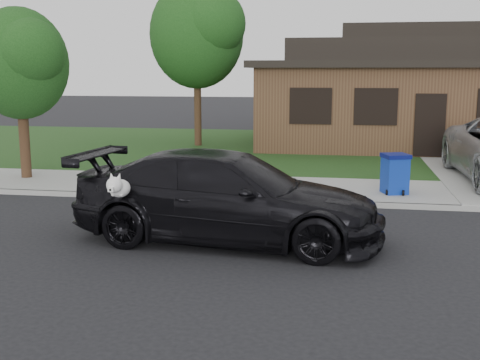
# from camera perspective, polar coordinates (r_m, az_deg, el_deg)

# --- Properties ---
(ground) EXTENTS (120.00, 120.00, 0.00)m
(ground) POSITION_cam_1_polar(r_m,az_deg,el_deg) (10.50, 3.23, -6.46)
(ground) COLOR black
(ground) RESTS_ON ground
(sidewalk) EXTENTS (60.00, 3.00, 0.12)m
(sidewalk) POSITION_cam_1_polar(r_m,az_deg,el_deg) (15.33, 5.36, -0.89)
(sidewalk) COLOR gray
(sidewalk) RESTS_ON ground
(curb) EXTENTS (60.00, 0.12, 0.12)m
(curb) POSITION_cam_1_polar(r_m,az_deg,el_deg) (13.86, 4.88, -2.08)
(curb) COLOR gray
(curb) RESTS_ON ground
(lawn) EXTENTS (60.00, 13.00, 0.13)m
(lawn) POSITION_cam_1_polar(r_m,az_deg,el_deg) (23.21, 6.89, 2.91)
(lawn) COLOR #193814
(lawn) RESTS_ON ground
(sedan) EXTENTS (5.74, 2.84, 1.61)m
(sedan) POSITION_cam_1_polar(r_m,az_deg,el_deg) (10.77, -1.17, -1.61)
(sedan) COLOR black
(sedan) RESTS_ON ground
(recycling_bin) EXTENTS (0.73, 0.73, 0.96)m
(recycling_bin) POSITION_cam_1_polar(r_m,az_deg,el_deg) (14.87, 14.48, 0.61)
(recycling_bin) COLOR navy
(recycling_bin) RESTS_ON sidewalk
(house) EXTENTS (12.60, 8.60, 4.65)m
(house) POSITION_cam_1_polar(r_m,az_deg,el_deg) (25.17, 16.44, 7.87)
(house) COLOR #422B1C
(house) RESTS_ON ground
(tree_0) EXTENTS (3.78, 3.60, 6.34)m
(tree_0) POSITION_cam_1_polar(r_m,az_deg,el_deg) (23.56, -3.79, 13.83)
(tree_0) COLOR #332114
(tree_0) RESTS_ON ground
(tree_2) EXTENTS (2.73, 2.60, 4.59)m
(tree_2) POSITION_cam_1_polar(r_m,az_deg,el_deg) (17.33, -19.99, 10.50)
(tree_2) COLOR #332114
(tree_2) RESTS_ON ground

